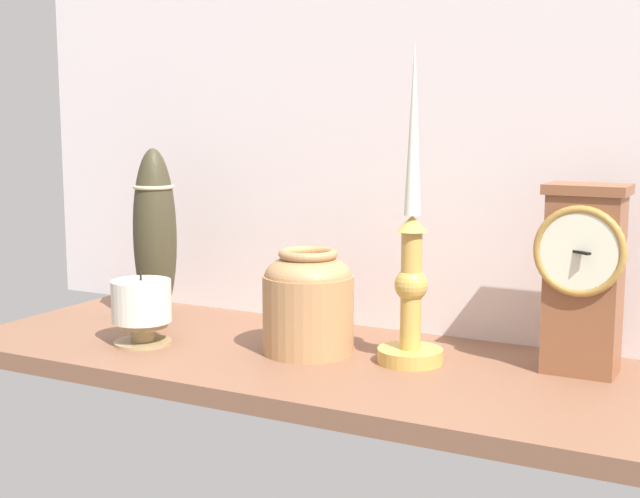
{
  "coord_description": "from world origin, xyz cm",
  "views": [
    {
      "loc": [
        53.06,
        -100.27,
        31.58
      ],
      "look_at": [
        -0.15,
        0.0,
        14.0
      ],
      "focal_mm": 50.79,
      "sensor_mm": 36.0,
      "label": 1
    }
  ],
  "objects": [
    {
      "name": "ground_plane",
      "position": [
        0.0,
        0.0,
        -1.2
      ],
      "size": [
        100.0,
        36.0,
        2.4
      ],
      "primitive_type": "cube",
      "color": "brown"
    },
    {
      "name": "back_wall",
      "position": [
        0.0,
        18.5,
        32.5
      ],
      "size": [
        120.0,
        2.0,
        65.0
      ],
      "primitive_type": "cube",
      "color": "silver",
      "rests_on": "ground_plane"
    },
    {
      "name": "mantel_clock",
      "position": [
        31.18,
        7.86,
        12.01
      ],
      "size": [
        10.77,
        8.11,
        22.88
      ],
      "color": "brown",
      "rests_on": "ground_plane"
    },
    {
      "name": "candlestick_tall_left",
      "position": [
        11.34,
        2.56,
        11.96
      ],
      "size": [
        8.29,
        8.29,
        40.04
      ],
      "color": "gold",
      "rests_on": "ground_plane"
    },
    {
      "name": "brass_vase_jar",
      "position": [
        -2.31,
        0.8,
        7.03
      ],
      "size": [
        11.91,
        11.91,
        13.68
      ],
      "color": "#AE7E51",
      "rests_on": "ground_plane"
    },
    {
      "name": "pillar_candle_front",
      "position": [
        -24.35,
        -5.92,
        4.93
      ],
      "size": [
        8.07,
        8.07,
        9.97
      ],
      "color": "#9F875B",
      "rests_on": "ground_plane"
    },
    {
      "name": "tall_ceramic_vase",
      "position": [
        -31.47,
        6.35,
        13.09
      ],
      "size": [
        6.47,
        6.47,
        25.9
      ],
      "color": "#3B3623",
      "rests_on": "ground_plane"
    }
  ]
}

